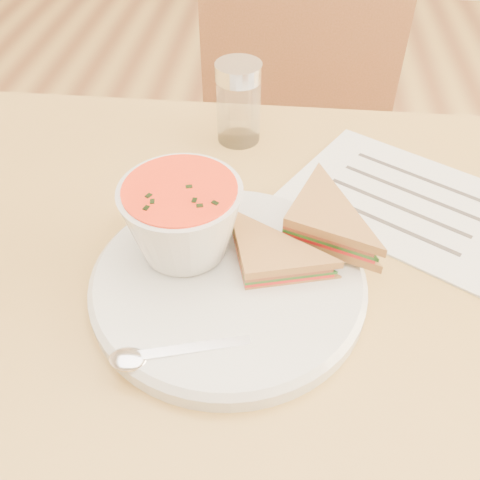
# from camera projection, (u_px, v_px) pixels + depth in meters

# --- Properties ---
(dining_table) EXTENTS (1.00, 0.70, 0.75)m
(dining_table) POSITION_uv_depth(u_px,v_px,m) (231.00, 437.00, 0.82)
(dining_table) COLOR olive
(dining_table) RESTS_ON floor
(chair_far) EXTENTS (0.43, 0.43, 0.91)m
(chair_far) POSITION_uv_depth(u_px,v_px,m) (283.00, 203.00, 1.11)
(chair_far) COLOR brown
(chair_far) RESTS_ON floor
(plate) EXTENTS (0.35, 0.35, 0.02)m
(plate) POSITION_uv_depth(u_px,v_px,m) (228.00, 283.00, 0.54)
(plate) COLOR silver
(plate) RESTS_ON dining_table
(soup_bowl) EXTENTS (0.14, 0.14, 0.08)m
(soup_bowl) POSITION_uv_depth(u_px,v_px,m) (183.00, 222.00, 0.53)
(soup_bowl) COLOR silver
(soup_bowl) RESTS_ON plate
(sandwich_half_a) EXTENTS (0.12, 0.12, 0.03)m
(sandwich_half_a) POSITION_uv_depth(u_px,v_px,m) (245.00, 284.00, 0.51)
(sandwich_half_a) COLOR #A86B3B
(sandwich_half_a) RESTS_ON plate
(sandwich_half_b) EXTENTS (0.14, 0.14, 0.03)m
(sandwich_half_b) POSITION_uv_depth(u_px,v_px,m) (282.00, 230.00, 0.55)
(sandwich_half_b) COLOR #A86B3B
(sandwich_half_b) RESTS_ON plate
(spoon) EXTENTS (0.17, 0.08, 0.01)m
(spoon) POSITION_uv_depth(u_px,v_px,m) (185.00, 350.00, 0.47)
(spoon) COLOR silver
(spoon) RESTS_ON plate
(paper_menu) EXTENTS (0.33, 0.30, 0.00)m
(paper_menu) POSITION_uv_depth(u_px,v_px,m) (404.00, 201.00, 0.65)
(paper_menu) COLOR white
(paper_menu) RESTS_ON dining_table
(condiment_shaker) EXTENTS (0.07, 0.07, 0.11)m
(condiment_shaker) POSITION_uv_depth(u_px,v_px,m) (239.00, 103.00, 0.71)
(condiment_shaker) COLOR silver
(condiment_shaker) RESTS_ON dining_table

